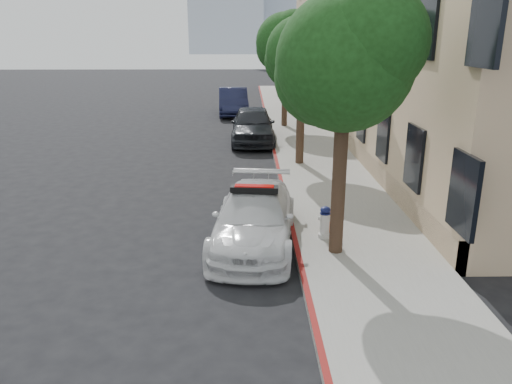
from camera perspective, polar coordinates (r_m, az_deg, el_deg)
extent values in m
plane|color=black|center=(13.14, -5.08, -3.80)|extent=(120.00, 120.00, 0.00)
cube|color=gray|center=(22.85, 5.71, 5.66)|extent=(3.20, 50.00, 0.15)
cube|color=maroon|center=(22.72, 1.83, 5.67)|extent=(0.12, 50.00, 0.15)
cube|color=tan|center=(28.42, 16.65, 17.38)|extent=(8.00, 36.00, 10.00)
cylinder|color=black|center=(10.80, 9.46, 1.34)|extent=(0.30, 0.30, 3.30)
sphere|color=#143510|center=(10.40, 10.16, 14.41)|extent=(2.80, 2.80, 2.80)
sphere|color=#143510|center=(10.17, 12.91, 16.45)|extent=(2.24, 2.24, 2.24)
sphere|color=#143510|center=(10.65, 7.86, 12.97)|extent=(2.10, 2.10, 2.10)
cylinder|color=black|center=(18.55, 5.10, 8.14)|extent=(0.30, 0.30, 3.19)
sphere|color=#143510|center=(18.31, 5.31, 15.55)|extent=(2.60, 2.60, 2.60)
sphere|color=#143510|center=(18.05, 6.77, 16.74)|extent=(2.08, 2.08, 2.08)
sphere|color=#143510|center=(18.59, 4.07, 14.68)|extent=(1.95, 1.95, 1.95)
cylinder|color=black|center=(26.43, 3.29, 11.25)|extent=(0.30, 0.30, 3.41)
sphere|color=#143510|center=(26.27, 3.39, 16.69)|extent=(3.00, 3.00, 3.00)
sphere|color=#143510|center=(26.00, 4.38, 17.54)|extent=(2.40, 2.40, 2.40)
sphere|color=#143510|center=(26.56, 2.55, 16.06)|extent=(2.25, 2.25, 2.25)
imported|color=silver|center=(11.70, -0.18, -3.03)|extent=(2.31, 4.70, 1.32)
cube|color=black|center=(11.46, -0.19, 0.33)|extent=(1.12, 0.39, 0.14)
cube|color=#A50A07|center=(11.45, -0.19, 0.62)|extent=(0.92, 0.31, 0.06)
imported|color=black|center=(22.93, -0.37, 7.68)|extent=(1.94, 4.80, 1.64)
imported|color=#151836|center=(31.19, -2.63, 10.30)|extent=(1.96, 4.99, 1.62)
cylinder|color=silver|center=(12.05, 7.81, -4.93)|extent=(0.30, 0.30, 0.09)
cylinder|color=silver|center=(11.94, 7.87, -3.58)|extent=(0.22, 0.22, 0.51)
ellipsoid|color=#12194F|center=(11.82, 7.94, -2.04)|extent=(0.24, 0.24, 0.17)
cylinder|color=silver|center=(11.90, 7.89, -3.06)|extent=(0.33, 0.20, 0.09)
cylinder|color=silver|center=(11.90, 7.89, -3.06)|extent=(0.15, 0.19, 0.09)
cube|color=black|center=(12.24, 8.40, -4.76)|extent=(0.34, 0.34, 0.03)
cone|color=#E1430B|center=(12.12, 8.47, -3.36)|extent=(0.26, 0.26, 0.61)
cylinder|color=white|center=(12.09, 8.49, -2.91)|extent=(0.14, 0.14, 0.09)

